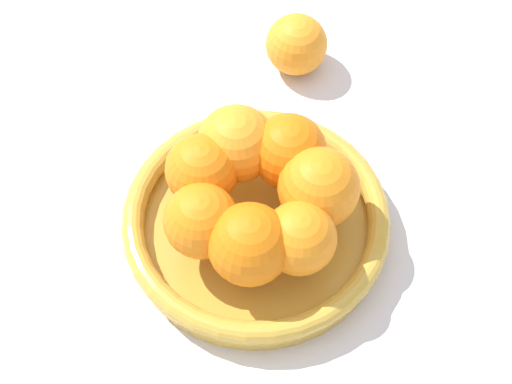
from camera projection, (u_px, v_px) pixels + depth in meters
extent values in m
plane|color=silver|center=(256.00, 233.00, 0.83)|extent=(4.00, 4.00, 0.00)
cylinder|color=gold|center=(256.00, 229.00, 0.82)|extent=(0.24, 0.24, 0.02)
torus|color=gold|center=(256.00, 218.00, 0.81)|extent=(0.25, 0.25, 0.02)
sphere|color=orange|center=(236.00, 144.00, 0.80)|extent=(0.07, 0.07, 0.07)
sphere|color=orange|center=(202.00, 170.00, 0.78)|extent=(0.07, 0.07, 0.07)
sphere|color=orange|center=(201.00, 221.00, 0.75)|extent=(0.07, 0.07, 0.07)
sphere|color=orange|center=(249.00, 244.00, 0.74)|extent=(0.07, 0.07, 0.07)
sphere|color=orange|center=(299.00, 238.00, 0.75)|extent=(0.07, 0.07, 0.07)
sphere|color=orange|center=(319.00, 188.00, 0.77)|extent=(0.08, 0.08, 0.08)
sphere|color=orange|center=(288.00, 151.00, 0.79)|extent=(0.07, 0.07, 0.07)
sphere|color=orange|center=(296.00, 44.00, 0.92)|extent=(0.07, 0.07, 0.07)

